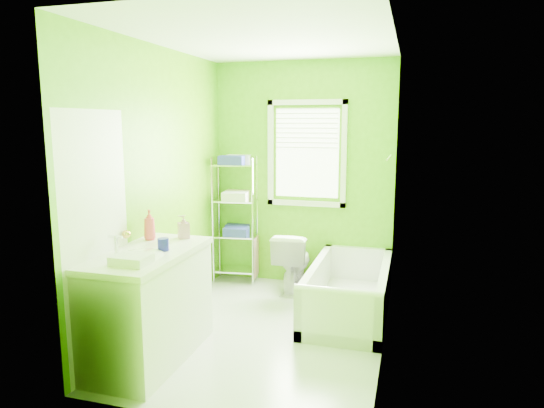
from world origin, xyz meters
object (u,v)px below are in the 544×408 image
(toilet, at_px, (293,261))
(wire_shelf_unit, at_px, (237,206))
(bathtub, at_px, (349,298))
(vanity, at_px, (149,302))

(toilet, height_order, wire_shelf_unit, wire_shelf_unit)
(bathtub, distance_m, vanity, 2.01)
(vanity, bearing_deg, bathtub, 44.06)
(bathtub, distance_m, wire_shelf_unit, 1.76)
(bathtub, xyz_separation_m, vanity, (-1.43, -1.38, 0.31))
(bathtub, relative_size, toilet, 2.36)
(vanity, bearing_deg, toilet, 69.26)
(vanity, height_order, wire_shelf_unit, wire_shelf_unit)
(wire_shelf_unit, bearing_deg, toilet, -11.80)
(vanity, relative_size, wire_shelf_unit, 0.79)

